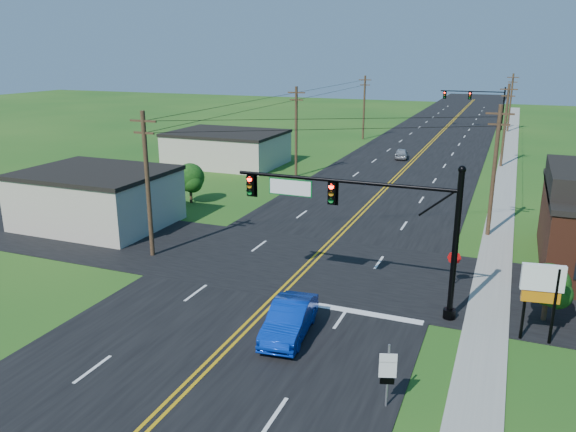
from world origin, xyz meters
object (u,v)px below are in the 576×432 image
at_px(signal_mast_main, 362,214).
at_px(signal_mast_far, 475,101).
at_px(route_sign, 388,371).
at_px(blue_car, 289,320).
at_px(stop_sign, 454,261).

xyz_separation_m(signal_mast_main, signal_mast_far, (0.10, 72.00, -0.20)).
relative_size(signal_mast_main, signal_mast_far, 1.03).
bearing_deg(signal_mast_far, route_sign, -87.81).
bearing_deg(route_sign, blue_car, 126.67).
bearing_deg(signal_mast_main, route_sign, -68.49).
relative_size(blue_car, stop_sign, 2.29).
relative_size(route_sign, stop_sign, 1.23).
bearing_deg(route_sign, signal_mast_far, 73.76).
xyz_separation_m(route_sign, stop_sign, (1.00, 12.00, 0.01)).
bearing_deg(stop_sign, blue_car, -130.70).
height_order(signal_mast_main, route_sign, signal_mast_main).
xyz_separation_m(signal_mast_main, route_sign, (3.16, -8.02, -3.29)).
distance_m(signal_mast_main, blue_car, 6.27).
bearing_deg(blue_car, route_sign, -41.22).
distance_m(blue_car, route_sign, 6.37).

